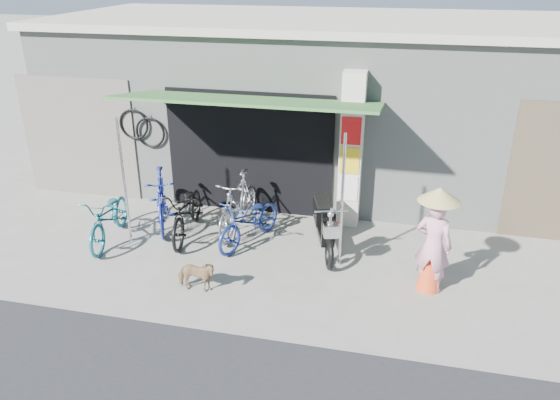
% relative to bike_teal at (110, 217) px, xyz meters
% --- Properties ---
extents(ground, '(80.00, 80.00, 0.00)m').
position_rel_bike_teal_xyz_m(ground, '(3.34, -0.68, -0.48)').
color(ground, gray).
rests_on(ground, ground).
extents(bicycle_shop, '(12.30, 5.30, 3.66)m').
position_rel_bike_teal_xyz_m(bicycle_shop, '(3.34, 4.41, 1.36)').
color(bicycle_shop, gray).
rests_on(bicycle_shop, ground).
extents(shop_pillar, '(0.42, 0.44, 3.00)m').
position_rel_bike_teal_xyz_m(shop_pillar, '(4.19, 1.77, 1.02)').
color(shop_pillar, beige).
rests_on(shop_pillar, ground).
extents(awning, '(4.60, 1.88, 2.72)m').
position_rel_bike_teal_xyz_m(awning, '(2.44, 0.95, 2.04)').
color(awning, '#2F5D2A').
rests_on(awning, ground).
extents(neighbour_left, '(2.60, 0.06, 2.60)m').
position_rel_bike_teal_xyz_m(neighbour_left, '(-1.66, 1.91, 0.82)').
color(neighbour_left, '#6B665B').
rests_on(neighbour_left, ground).
extents(bike_teal, '(0.90, 1.89, 0.95)m').
position_rel_bike_teal_xyz_m(bike_teal, '(0.00, 0.00, 0.00)').
color(bike_teal, '#196571').
rests_on(bike_teal, ground).
extents(bike_blue, '(1.21, 1.90, 1.11)m').
position_rel_bike_teal_xyz_m(bike_blue, '(0.67, 0.80, 0.08)').
color(bike_blue, navy).
rests_on(bike_blue, ground).
extents(bike_black, '(0.90, 1.97, 1.00)m').
position_rel_bike_teal_xyz_m(bike_black, '(1.32, 0.53, 0.02)').
color(bike_black, black).
rests_on(bike_black, ground).
extents(bike_silver, '(0.69, 1.94, 1.14)m').
position_rel_bike_teal_xyz_m(bike_silver, '(2.19, 0.92, 0.09)').
color(bike_silver, '#B6B6BB').
rests_on(bike_silver, ground).
extents(bike_navy, '(1.20, 1.82, 0.90)m').
position_rel_bike_teal_xyz_m(bike_navy, '(2.54, 0.49, -0.02)').
color(bike_navy, navy).
rests_on(bike_navy, ground).
extents(street_dog, '(0.66, 0.31, 0.55)m').
position_rel_bike_teal_xyz_m(street_dog, '(2.15, -1.25, -0.20)').
color(street_dog, '#A17155').
rests_on(street_dog, ground).
extents(moped, '(0.76, 1.86, 1.08)m').
position_rel_bike_teal_xyz_m(moped, '(3.89, 0.60, 0.01)').
color(moped, black).
rests_on(moped, ground).
extents(nun, '(0.66, 0.64, 1.75)m').
position_rel_bike_teal_xyz_m(nun, '(5.72, -0.35, 0.39)').
color(nun, '#CE8BA0').
rests_on(nun, ground).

